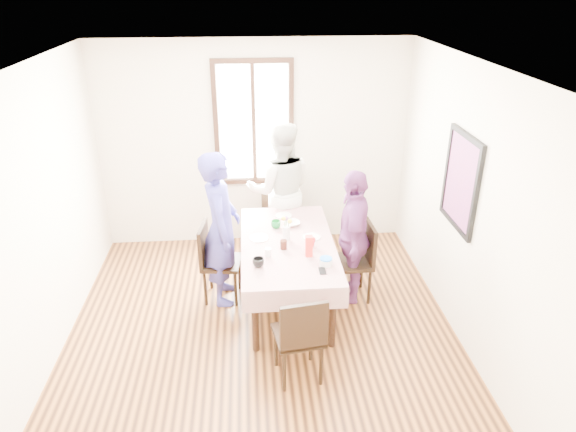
% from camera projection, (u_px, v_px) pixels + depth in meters
% --- Properties ---
extents(ground, '(4.50, 4.50, 0.00)m').
position_uv_depth(ground, '(263.00, 339.00, 5.29)').
color(ground, black).
rests_on(ground, ground).
extents(back_wall, '(4.00, 0.00, 4.00)m').
position_uv_depth(back_wall, '(254.00, 146.00, 6.74)').
color(back_wall, beige).
rests_on(back_wall, ground).
extents(right_wall, '(0.00, 4.50, 4.50)m').
position_uv_depth(right_wall, '(472.00, 213.00, 4.86)').
color(right_wall, beige).
rests_on(right_wall, ground).
extents(window_frame, '(1.02, 0.06, 1.62)m').
position_uv_depth(window_frame, '(254.00, 123.00, 6.59)').
color(window_frame, black).
rests_on(window_frame, back_wall).
extents(window_pane, '(0.90, 0.02, 1.50)m').
position_uv_depth(window_pane, '(254.00, 123.00, 6.60)').
color(window_pane, white).
rests_on(window_pane, back_wall).
extents(art_poster, '(0.04, 0.76, 0.96)m').
position_uv_depth(art_poster, '(461.00, 181.00, 5.04)').
color(art_poster, red).
rests_on(art_poster, right_wall).
extents(dining_table, '(0.88, 1.72, 0.75)m').
position_uv_depth(dining_table, '(288.00, 273.00, 5.73)').
color(dining_table, black).
rests_on(dining_table, ground).
extents(tablecloth, '(1.00, 1.84, 0.01)m').
position_uv_depth(tablecloth, '(288.00, 243.00, 5.57)').
color(tablecloth, '#55030B').
rests_on(tablecloth, dining_table).
extents(chair_left, '(0.47, 0.47, 0.91)m').
position_uv_depth(chair_left, '(222.00, 262.00, 5.79)').
color(chair_left, black).
rests_on(chair_left, ground).
extents(chair_right, '(0.44, 0.44, 0.91)m').
position_uv_depth(chair_right, '(352.00, 262.00, 5.80)').
color(chair_right, black).
rests_on(chair_right, ground).
extents(chair_far, '(0.48, 0.48, 0.91)m').
position_uv_depth(chair_far, '(280.00, 220.00, 6.77)').
color(chair_far, black).
rests_on(chair_far, ground).
extents(chair_near, '(0.48, 0.48, 0.91)m').
position_uv_depth(chair_near, '(298.00, 335.00, 4.63)').
color(chair_near, black).
rests_on(chair_near, ground).
extents(person_left, '(0.42, 0.64, 1.75)m').
position_uv_depth(person_left, '(221.00, 229.00, 5.61)').
color(person_left, '#373387').
rests_on(person_left, ground).
extents(person_far, '(0.86, 0.67, 1.78)m').
position_uv_depth(person_far, '(280.00, 191.00, 6.56)').
color(person_far, beige).
rests_on(person_far, ground).
extents(person_right, '(0.54, 0.96, 1.55)m').
position_uv_depth(person_right, '(352.00, 237.00, 5.66)').
color(person_right, '#6A3169').
rests_on(person_right, ground).
extents(mug_black, '(0.15, 0.15, 0.09)m').
position_uv_depth(mug_black, '(258.00, 262.00, 5.09)').
color(mug_black, black).
rests_on(mug_black, tablecloth).
extents(mug_flag, '(0.11, 0.11, 0.09)m').
position_uv_depth(mug_flag, '(311.00, 242.00, 5.47)').
color(mug_flag, red).
rests_on(mug_flag, tablecloth).
extents(mug_green, '(0.16, 0.16, 0.09)m').
position_uv_depth(mug_green, '(276.00, 224.00, 5.87)').
color(mug_green, '#0C7226').
rests_on(mug_green, tablecloth).
extents(serving_bowl, '(0.23, 0.23, 0.05)m').
position_uv_depth(serving_bowl, '(292.00, 224.00, 5.93)').
color(serving_bowl, white).
rests_on(serving_bowl, tablecloth).
extents(juice_carton, '(0.07, 0.07, 0.22)m').
position_uv_depth(juice_carton, '(309.00, 246.00, 5.26)').
color(juice_carton, red).
rests_on(juice_carton, tablecloth).
extents(butter_tub, '(0.13, 0.13, 0.07)m').
position_uv_depth(butter_tub, '(326.00, 262.00, 5.13)').
color(butter_tub, white).
rests_on(butter_tub, tablecloth).
extents(jam_jar, '(0.07, 0.07, 0.10)m').
position_uv_depth(jam_jar, '(284.00, 245.00, 5.41)').
color(jam_jar, black).
rests_on(jam_jar, tablecloth).
extents(drinking_glass, '(0.06, 0.06, 0.09)m').
position_uv_depth(drinking_glass, '(268.00, 252.00, 5.28)').
color(drinking_glass, silver).
rests_on(drinking_glass, tablecloth).
extents(smartphone, '(0.07, 0.13, 0.01)m').
position_uv_depth(smartphone, '(322.00, 271.00, 5.03)').
color(smartphone, black).
rests_on(smartphone, tablecloth).
extents(flower_vase, '(0.08, 0.08, 0.15)m').
position_uv_depth(flower_vase, '(287.00, 233.00, 5.60)').
color(flower_vase, silver).
rests_on(flower_vase, tablecloth).
extents(plate_left, '(0.20, 0.20, 0.01)m').
position_uv_depth(plate_left, '(259.00, 238.00, 5.65)').
color(plate_left, white).
rests_on(plate_left, tablecloth).
extents(plate_right, '(0.20, 0.20, 0.01)m').
position_uv_depth(plate_right, '(312.00, 237.00, 5.67)').
color(plate_right, white).
rests_on(plate_right, tablecloth).
extents(plate_far, '(0.20, 0.20, 0.01)m').
position_uv_depth(plate_far, '(283.00, 216.00, 6.17)').
color(plate_far, white).
rests_on(plate_far, tablecloth).
extents(butter_lid, '(0.12, 0.12, 0.01)m').
position_uv_depth(butter_lid, '(326.00, 259.00, 5.11)').
color(butter_lid, blue).
rests_on(butter_lid, butter_tub).
extents(flower_bunch, '(0.09, 0.09, 0.10)m').
position_uv_depth(flower_bunch, '(287.00, 222.00, 5.55)').
color(flower_bunch, yellow).
rests_on(flower_bunch, flower_vase).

